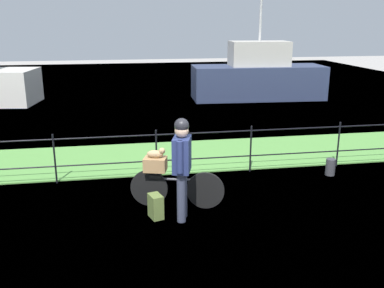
{
  "coord_description": "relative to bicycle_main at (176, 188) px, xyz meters",
  "views": [
    {
      "loc": [
        -1.71,
        -6.03,
        3.12
      ],
      "look_at": [
        -0.39,
        1.5,
        0.9
      ],
      "focal_mm": 39.86,
      "sensor_mm": 36.0,
      "label": 1
    }
  ],
  "objects": [
    {
      "name": "grass_strip",
      "position": [
        0.81,
        2.8,
        -0.33
      ],
      "size": [
        27.0,
        2.4,
        0.03
      ],
      "primitive_type": "cube",
      "color": "#569342",
      "rests_on": "ground"
    },
    {
      "name": "terrier_dog",
      "position": [
        -0.31,
        0.09,
        0.62
      ],
      "size": [
        0.32,
        0.21,
        0.18
      ],
      "color": "tan",
      "rests_on": "wooden_crate"
    },
    {
      "name": "cyclist_person",
      "position": [
        0.03,
        -0.48,
        0.66
      ],
      "size": [
        0.36,
        0.52,
        1.68
      ],
      "color": "#383D51",
      "rests_on": "ground"
    },
    {
      "name": "harbor_water",
      "position": [
        0.81,
        11.23,
        -0.34
      ],
      "size": [
        30.0,
        30.0,
        0.0
      ],
      "primitive_type": "plane",
      "color": "#60849E",
      "rests_on": "ground"
    },
    {
      "name": "wooden_crate",
      "position": [
        -0.34,
        0.1,
        0.42
      ],
      "size": [
        0.44,
        0.38,
        0.23
      ],
      "primitive_type": "cube",
      "rotation": [
        0.0,
        0.0,
        -0.28
      ],
      "color": "#A87F51",
      "rests_on": "bicycle_main"
    },
    {
      "name": "mooring_bollard",
      "position": [
        3.4,
        1.02,
        -0.17
      ],
      "size": [
        0.2,
        0.2,
        0.35
      ],
      "primitive_type": "cylinder",
      "color": "#38383D",
      "rests_on": "ground"
    },
    {
      "name": "ground_plane",
      "position": [
        0.81,
        -0.74,
        -0.34
      ],
      "size": [
        60.0,
        60.0,
        0.0
      ],
      "primitive_type": "plane",
      "color": "#9E9993"
    },
    {
      "name": "backpack_on_paving",
      "position": [
        -0.39,
        -0.37,
        -0.14
      ],
      "size": [
        0.25,
        0.32,
        0.4
      ],
      "primitive_type": "cube",
      "rotation": [
        0.0,
        0.0,
        5.01
      ],
      "color": "olive",
      "rests_on": "ground"
    },
    {
      "name": "moored_boat_near",
      "position": [
        4.77,
        10.0,
        0.54
      ],
      "size": [
        5.41,
        2.08,
        3.92
      ],
      "color": "#2D3856",
      "rests_on": "ground"
    },
    {
      "name": "iron_fence",
      "position": [
        0.81,
        1.52,
        0.24
      ],
      "size": [
        18.04,
        0.04,
        1.0
      ],
      "color": "black",
      "rests_on": "ground"
    },
    {
      "name": "bicycle_main",
      "position": [
        0.0,
        0.0,
        0.0
      ],
      "size": [
        1.58,
        0.5,
        0.65
      ],
      "color": "black",
      "rests_on": "ground"
    }
  ]
}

